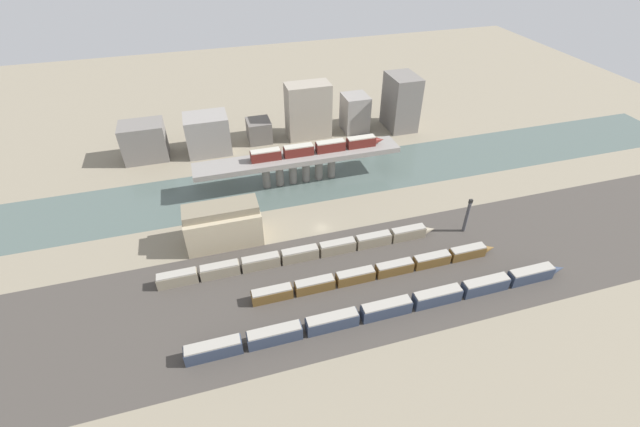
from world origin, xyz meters
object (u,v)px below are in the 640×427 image
(train_yard_far, at_px, (304,254))
(warehouse_building, at_px, (223,225))
(train_yard_mid, at_px, (380,271))
(train_on_bridge, at_px, (318,148))
(signal_tower, at_px, (467,216))
(train_yard_near, at_px, (392,307))

(train_yard_far, bearing_deg, warehouse_building, 145.45)
(train_yard_mid, bearing_deg, train_yard_far, 145.40)
(train_yard_far, bearing_deg, train_on_bridge, 68.35)
(warehouse_building, distance_m, signal_tower, 72.02)
(train_on_bridge, relative_size, train_yard_near, 0.48)
(train_on_bridge, xyz_separation_m, train_yard_far, (-15.62, -39.34, -10.60))
(train_yard_near, relative_size, signal_tower, 8.60)
(train_on_bridge, distance_m, warehouse_building, 44.50)
(train_yard_far, bearing_deg, train_yard_near, -57.93)
(train_yard_far, relative_size, warehouse_building, 3.74)
(train_yard_near, relative_size, warehouse_building, 4.64)
(train_yard_mid, xyz_separation_m, warehouse_building, (-38.20, 26.33, 4.35))
(warehouse_building, bearing_deg, signal_tower, -12.64)
(warehouse_building, bearing_deg, train_yard_far, -34.55)
(warehouse_building, xyz_separation_m, signal_tower, (70.27, -15.76, -0.42))
(train_yard_far, bearing_deg, signal_tower, -1.93)
(train_yard_mid, distance_m, train_yard_far, 21.57)
(train_on_bridge, height_order, train_yard_far, train_on_bridge)
(train_on_bridge, height_order, train_yard_near, train_on_bridge)
(train_on_bridge, relative_size, train_yard_far, 0.59)
(warehouse_building, bearing_deg, train_yard_near, -47.24)
(signal_tower, bearing_deg, train_on_bridge, 129.82)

